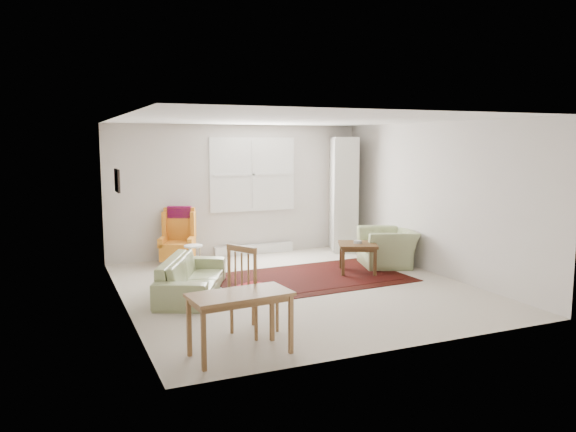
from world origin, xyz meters
name	(u,v)px	position (x,y,z in m)	size (l,w,h in m)	color
room	(291,203)	(0.02, 0.21, 1.26)	(5.04, 5.54, 2.51)	#C0B5A4
rug	(311,277)	(0.46, 0.42, 0.01)	(2.98, 1.92, 0.03)	black
sofa	(192,269)	(-1.53, 0.22, 0.37)	(1.83, 0.72, 0.74)	#869160
armchair	(387,244)	(2.10, 0.74, 0.39)	(1.00, 0.88, 0.78)	#869160
wingback_chair	(177,236)	(-1.28, 2.35, 0.51)	(0.58, 0.62, 1.01)	orange
coffee_table	(358,258)	(1.34, 0.46, 0.25)	(0.62, 0.62, 0.51)	#492E16
stool	(194,257)	(-1.12, 1.82, 0.21)	(0.31, 0.31, 0.42)	white
cabinet	(344,194)	(2.10, 2.35, 1.13)	(0.48, 0.91, 2.27)	silver
desk	(240,324)	(-1.62, -2.23, 0.33)	(1.03, 0.52, 0.66)	olive
desk_chair	(254,288)	(-1.26, -1.65, 0.52)	(0.46, 0.46, 1.05)	olive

